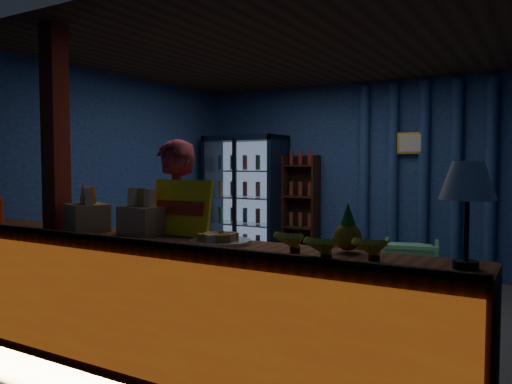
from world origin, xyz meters
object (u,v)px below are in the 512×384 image
(shopkeeper, at_px, (175,242))
(pastry_tray, at_px, (220,240))
(table_lamp, at_px, (468,185))
(green_chair, at_px, (410,264))

(shopkeeper, distance_m, pastry_tray, 0.85)
(pastry_tray, distance_m, table_lamp, 1.59)
(pastry_tray, bearing_deg, green_chair, 81.02)
(table_lamp, bearing_deg, green_chair, 107.32)
(shopkeeper, xyz_separation_m, green_chair, (1.24, 2.82, -0.55))
(shopkeeper, relative_size, green_chair, 2.62)
(shopkeeper, relative_size, table_lamp, 3.09)
(green_chair, bearing_deg, pastry_tray, 70.39)
(table_lamp, bearing_deg, shopkeeper, 168.41)
(pastry_tray, relative_size, table_lamp, 0.77)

